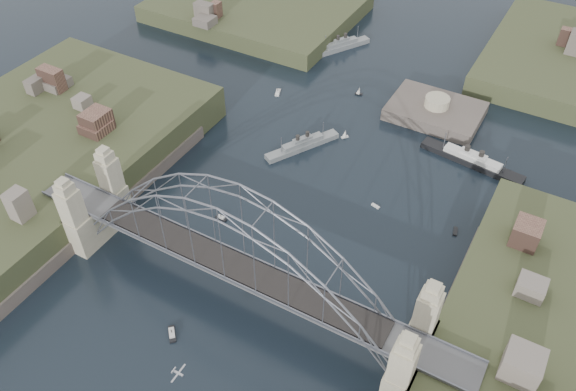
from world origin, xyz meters
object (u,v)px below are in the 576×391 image
at_px(bridge, 234,251).
at_px(naval_cruiser_far, 341,46).
at_px(fort_island, 434,117).
at_px(ocean_liner, 472,161).
at_px(naval_cruiser_near, 302,145).

bearing_deg(bridge, naval_cruiser_far, 104.25).
bearing_deg(fort_island, bridge, -99.73).
height_order(bridge, naval_cruiser_far, bridge).
bearing_deg(fort_island, ocean_liner, -45.36).
bearing_deg(naval_cruiser_near, ocean_liner, 21.17).
distance_m(bridge, ocean_liner, 62.99).
relative_size(fort_island, naval_cruiser_near, 1.25).
bearing_deg(ocean_liner, naval_cruiser_near, -158.83).
height_order(bridge, naval_cruiser_near, bridge).
xyz_separation_m(fort_island, naval_cruiser_far, (-34.47, 18.50, 1.31)).
bearing_deg(ocean_liner, bridge, -114.08).
height_order(fort_island, naval_cruiser_far, naval_cruiser_far).
bearing_deg(naval_cruiser_far, bridge, -75.75).
bearing_deg(bridge, fort_island, 80.27).
bearing_deg(naval_cruiser_far, naval_cruiser_near, -75.08).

